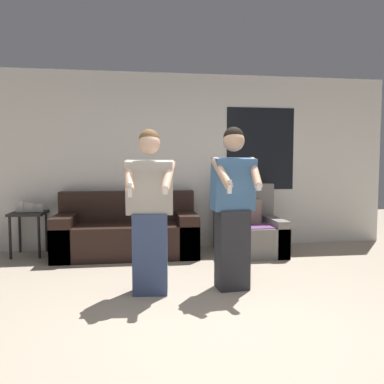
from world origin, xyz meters
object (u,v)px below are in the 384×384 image
object	(u,v)px
couch	(127,233)
side_table	(29,218)
person_left	(150,212)
armchair	(248,231)
person_right	(233,208)

from	to	relation	value
couch	side_table	size ratio (longest dim) A/B	2.54
couch	side_table	xyz separation A→B (m)	(-1.39, 0.16, 0.22)
person_left	armchair	bearing A→B (deg)	46.87
armchair	person_right	world-z (taller)	person_right
armchair	person_left	distance (m)	2.21
armchair	side_table	bearing A→B (deg)	175.31
couch	person_right	distance (m)	2.08
person_left	couch	bearing A→B (deg)	99.83
armchair	person_right	bearing A→B (deg)	-111.79
side_table	person_right	size ratio (longest dim) A/B	0.46
armchair	side_table	distance (m)	3.17
couch	side_table	world-z (taller)	couch
person_left	side_table	bearing A→B (deg)	132.58
couch	armchair	size ratio (longest dim) A/B	1.97
couch	person_right	size ratio (longest dim) A/B	1.17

